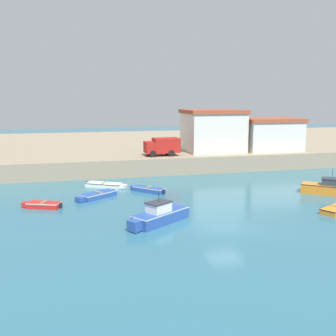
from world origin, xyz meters
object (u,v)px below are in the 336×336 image
motorboat_blue_3 (159,215)px  truck_on_quay (162,146)px  dinghy_white_0 (105,185)px  harbor_shed_mid_row (213,130)px  dinghy_blue_6 (148,189)px  motorboat_orange_4 (331,188)px  dinghy_red_5 (43,205)px  dinghy_blue_2 (97,195)px  harbor_shed_near_wharf (269,134)px

motorboat_blue_3 → truck_on_quay: bearing=76.3°
truck_on_quay → dinghy_white_0: bearing=-138.0°
dinghy_white_0 → harbor_shed_mid_row: 18.65m
dinghy_white_0 → dinghy_blue_6: 5.09m
dinghy_blue_6 → truck_on_quay: 11.31m
motorboat_blue_3 → motorboat_orange_4: bearing=14.4°
motorboat_orange_4 → dinghy_red_5: bearing=176.1°
motorboat_blue_3 → dinghy_red_5: size_ratio=1.53×
dinghy_blue_2 → motorboat_blue_3: 9.58m
dinghy_blue_2 → truck_on_quay: (8.91, 11.36, 3.02)m
dinghy_white_0 → dinghy_blue_2: size_ratio=1.08×
dinghy_blue_6 → harbor_shed_near_wharf: harbor_shed_near_wharf is taller
motorboat_blue_3 → harbor_shed_mid_row: bearing=61.0°
dinghy_white_0 → truck_on_quay: (7.76, 6.98, 3.05)m
dinghy_red_5 → harbor_shed_near_wharf: bearing=27.6°
dinghy_red_5 → truck_on_quay: truck_on_quay is taller
dinghy_blue_2 → dinghy_blue_6: size_ratio=1.21×
dinghy_blue_2 → harbor_shed_mid_row: 22.05m
motorboat_blue_3 → dinghy_blue_2: bearing=114.8°
dinghy_red_5 → dinghy_blue_6: (9.77, 3.39, 0.01)m
harbor_shed_near_wharf → harbor_shed_mid_row: 8.07m
motorboat_orange_4 → harbor_shed_mid_row: (-5.53, 17.92, 4.29)m
dinghy_white_0 → harbor_shed_mid_row: harbor_shed_mid_row is taller
harbor_shed_near_wharf → truck_on_quay: harbor_shed_near_wharf is taller
dinghy_blue_2 → motorboat_orange_4: bearing=-10.4°
dinghy_white_0 → truck_on_quay: truck_on_quay is taller
dinghy_white_0 → harbor_shed_mid_row: (15.37, 9.49, 4.65)m
motorboat_blue_3 → dinghy_blue_6: (1.08, 9.85, -0.33)m
dinghy_blue_6 → motorboat_orange_4: bearing=-17.1°
dinghy_white_0 → harbor_shed_near_wharf: 25.24m
harbor_shed_mid_row → truck_on_quay: harbor_shed_mid_row is taller
harbor_shed_near_wharf → truck_on_quay: bearing=-173.9°
dinghy_white_0 → motorboat_blue_3: motorboat_blue_3 is taller
motorboat_blue_3 → dinghy_blue_6: motorboat_blue_3 is taller
harbor_shed_near_wharf → dinghy_white_0: bearing=-159.7°
dinghy_white_0 → harbor_shed_near_wharf: bearing=20.3°
dinghy_blue_6 → harbor_shed_mid_row: harbor_shed_mid_row is taller
motorboat_blue_3 → harbor_shed_near_wharf: (20.50, 21.72, 3.70)m
motorboat_blue_3 → harbor_shed_mid_row: (12.50, 22.56, 4.29)m
harbor_shed_mid_row → truck_on_quay: 8.17m
motorboat_orange_4 → dinghy_blue_6: 17.74m
dinghy_blue_2 → dinghy_blue_6: (5.09, 1.16, -0.01)m
dinghy_white_0 → motorboat_blue_3: 13.39m
dinghy_blue_6 → dinghy_red_5: bearing=-160.9°
motorboat_blue_3 → motorboat_orange_4: 18.62m
motorboat_orange_4 → harbor_shed_mid_row: 19.24m
harbor_shed_near_wharf → harbor_shed_mid_row: bearing=174.0°
dinghy_red_5 → truck_on_quay: (13.59, 13.59, 3.03)m
harbor_shed_mid_row → truck_on_quay: (-7.61, -2.50, -1.60)m
motorboat_orange_4 → truck_on_quay: bearing=130.4°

